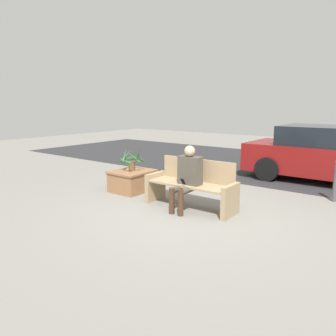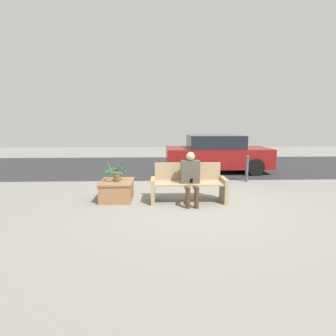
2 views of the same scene
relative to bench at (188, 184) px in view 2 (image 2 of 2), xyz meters
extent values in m
plane|color=gray|center=(0.14, -0.28, -0.43)|extent=(30.00, 30.00, 0.00)
cube|color=#2D2D30|center=(0.14, 5.31, -0.43)|extent=(20.00, 6.00, 0.01)
cube|color=tan|center=(-0.85, -0.06, -0.14)|extent=(0.09, 0.58, 0.58)
cube|color=tan|center=(0.85, -0.06, -0.14)|extent=(0.09, 0.58, 0.58)
cube|color=tan|center=(0.00, -0.06, 0.03)|extent=(1.62, 0.53, 0.04)
cube|color=tan|center=(0.00, 0.21, 0.27)|extent=(1.62, 0.04, 0.44)
cube|color=#4C473D|center=(0.03, -0.11, 0.31)|extent=(0.43, 0.22, 0.53)
sphere|color=tan|center=(0.03, -0.13, 0.68)|extent=(0.20, 0.20, 0.20)
cylinder|color=#4C473D|center=(-0.07, -0.33, -0.01)|extent=(0.11, 0.44, 0.11)
cylinder|color=#4C473D|center=(0.12, -0.33, -0.01)|extent=(0.11, 0.44, 0.11)
cylinder|color=#472D1E|center=(-0.07, -0.55, -0.19)|extent=(0.10, 0.10, 0.48)
cylinder|color=#472D1E|center=(0.12, -0.55, -0.19)|extent=(0.10, 0.10, 0.48)
cube|color=black|center=(0.03, -0.34, 0.14)|extent=(0.07, 0.09, 0.12)
cube|color=#936642|center=(-1.74, 0.18, -0.19)|extent=(0.74, 0.87, 0.48)
cube|color=#936642|center=(-1.74, 0.18, 0.02)|extent=(0.79, 0.92, 0.04)
cylinder|color=brown|center=(-1.74, 0.18, 0.15)|extent=(0.15, 0.15, 0.21)
cone|color=#2D6B33|center=(-1.56, 0.21, 0.34)|extent=(0.12, 0.41, 0.21)
cone|color=#2D6B33|center=(-1.66, 0.31, 0.40)|extent=(0.31, 0.24, 0.32)
cone|color=#2D6B33|center=(-1.75, 0.38, 0.32)|extent=(0.42, 0.07, 0.17)
cone|color=#2D6B33|center=(-1.91, 0.30, 0.31)|extent=(0.27, 0.38, 0.15)
cone|color=#2D6B33|center=(-1.92, 0.18, 0.37)|extent=(0.06, 0.38, 0.27)
cone|color=#2D6B33|center=(-1.88, 0.10, 0.39)|extent=(0.24, 0.33, 0.30)
cone|color=#2D6B33|center=(-1.76, -0.02, 0.30)|extent=(0.42, 0.09, 0.13)
cone|color=#2D6B33|center=(-1.63, 0.08, 0.40)|extent=(0.26, 0.29, 0.33)
cube|color=maroon|center=(1.56, 3.93, 0.13)|extent=(3.92, 1.80, 0.73)
cube|color=black|center=(1.46, 3.93, 0.74)|extent=(2.04, 1.66, 0.49)
cylinder|color=black|center=(2.77, 3.03, -0.12)|extent=(0.62, 0.18, 0.62)
cylinder|color=black|center=(2.77, 4.83, -0.12)|extent=(0.62, 0.18, 0.62)
cylinder|color=black|center=(0.34, 3.03, -0.12)|extent=(0.62, 0.18, 0.62)
cylinder|color=black|center=(0.34, 4.83, -0.12)|extent=(0.62, 0.18, 0.62)
cylinder|color=#4C4C51|center=(2.13, 2.09, -0.04)|extent=(0.09, 0.09, 0.78)
sphere|color=#4C4C51|center=(2.13, 2.09, 0.38)|extent=(0.10, 0.10, 0.10)
camera|label=1|loc=(3.33, -5.13, 1.53)|focal=35.00mm
camera|label=2|loc=(-0.71, -6.12, 1.44)|focal=28.00mm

